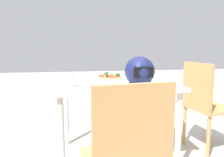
{
  "coord_description": "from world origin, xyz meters",
  "views": [
    {
      "loc": [
        0.33,
        1.93,
        1.06
      ],
      "look_at": [
        0.01,
        -0.09,
        0.75
      ],
      "focal_mm": 34.77,
      "sensor_mm": 36.0,
      "label": 1
    }
  ],
  "objects_px": {
    "drinking_glass": "(70,81)",
    "chair_side": "(204,102)",
    "pizza": "(109,77)",
    "motorcycle_helmet": "(140,72)",
    "dining_table": "(115,92)"
  },
  "relations": [
    {
      "from": "motorcycle_helmet",
      "to": "drinking_glass",
      "type": "xyz_separation_m",
      "value": [
        0.56,
        -0.05,
        -0.07
      ]
    },
    {
      "from": "pizza",
      "to": "chair_side",
      "type": "relative_size",
      "value": 0.29
    },
    {
      "from": "pizza",
      "to": "drinking_glass",
      "type": "bearing_deg",
      "value": 44.49
    },
    {
      "from": "motorcycle_helmet",
      "to": "drinking_glass",
      "type": "bearing_deg",
      "value": -4.82
    },
    {
      "from": "pizza",
      "to": "chair_side",
      "type": "distance_m",
      "value": 0.97
    },
    {
      "from": "pizza",
      "to": "dining_table",
      "type": "bearing_deg",
      "value": 99.11
    },
    {
      "from": "dining_table",
      "to": "motorcycle_helmet",
      "type": "distance_m",
      "value": 0.36
    },
    {
      "from": "dining_table",
      "to": "motorcycle_helmet",
      "type": "xyz_separation_m",
      "value": [
        -0.16,
        0.24,
        0.21
      ]
    },
    {
      "from": "dining_table",
      "to": "chair_side",
      "type": "height_order",
      "value": "chair_side"
    },
    {
      "from": "pizza",
      "to": "chair_side",
      "type": "bearing_deg",
      "value": 168.47
    },
    {
      "from": "drinking_glass",
      "to": "chair_side",
      "type": "bearing_deg",
      "value": -172.12
    },
    {
      "from": "pizza",
      "to": "motorcycle_helmet",
      "type": "xyz_separation_m",
      "value": [
        -0.19,
        0.41,
        0.09
      ]
    },
    {
      "from": "dining_table",
      "to": "motorcycle_helmet",
      "type": "height_order",
      "value": "motorcycle_helmet"
    },
    {
      "from": "dining_table",
      "to": "chair_side",
      "type": "xyz_separation_m",
      "value": [
        -0.89,
        0.01,
        -0.13
      ]
    },
    {
      "from": "dining_table",
      "to": "drinking_glass",
      "type": "relative_size",
      "value": 10.3
    }
  ]
}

